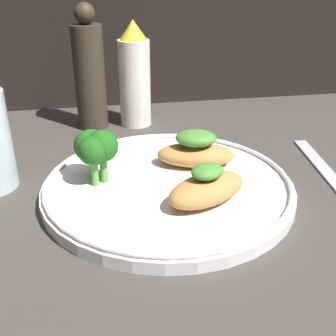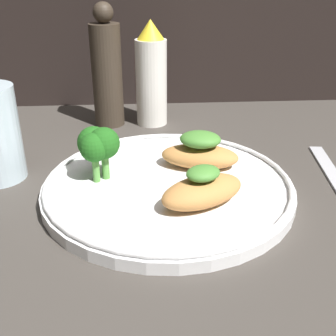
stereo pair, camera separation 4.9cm
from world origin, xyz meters
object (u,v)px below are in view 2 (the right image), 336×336
broccoli_bunch (97,145)px  sauce_bottle (151,76)px  plate (168,186)px  pepper_grinder (107,72)px

broccoli_bunch → sauce_bottle: (7.12, 22.58, 2.50)cm
plate → sauce_bottle: (-1.13, 24.66, 7.20)cm
sauce_bottle → pepper_grinder: pepper_grinder is taller
pepper_grinder → sauce_bottle: bearing=-0.0°
plate → sauce_bottle: bearing=92.6°
plate → pepper_grinder: 27.25cm
broccoli_bunch → pepper_grinder: 22.82cm
broccoli_bunch → pepper_grinder: pepper_grinder is taller
sauce_bottle → broccoli_bunch: bearing=-107.5°
pepper_grinder → broccoli_bunch: bearing=-89.7°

